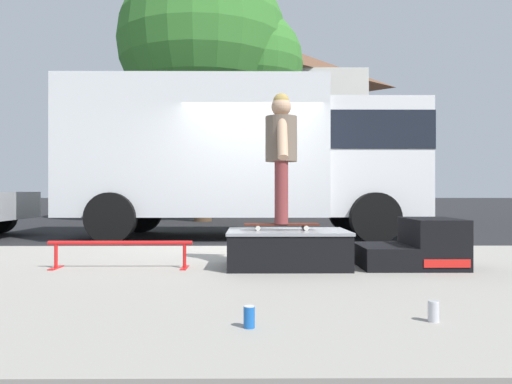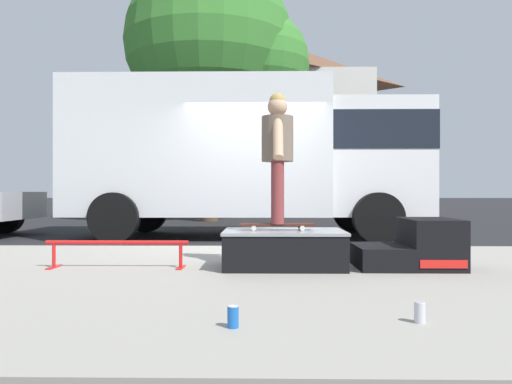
{
  "view_description": "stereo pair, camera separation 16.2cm",
  "coord_description": "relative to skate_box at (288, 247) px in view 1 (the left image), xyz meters",
  "views": [
    {
      "loc": [
        -0.0,
        -7.52,
        0.9
      ],
      "look_at": [
        0.05,
        -0.67,
        0.9
      ],
      "focal_mm": 33.85,
      "sensor_mm": 36.0,
      "label": 1
    },
    {
      "loc": [
        0.16,
        -7.52,
        0.9
      ],
      "look_at": [
        0.05,
        -0.67,
        0.9
      ],
      "focal_mm": 33.85,
      "sensor_mm": 36.0,
      "label": 2
    }
  ],
  "objects": [
    {
      "name": "skateboard",
      "position": [
        -0.07,
        0.01,
        0.24
      ],
      "size": [
        0.79,
        0.23,
        0.07
      ],
      "color": "#4C1E14",
      "rests_on": "skate_box"
    },
    {
      "name": "sidewalk_slab",
      "position": [
        -0.37,
        -0.51,
        -0.27
      ],
      "size": [
        50.0,
        5.0,
        0.12
      ],
      "primitive_type": "cube",
      "color": "gray",
      "rests_on": "ground"
    },
    {
      "name": "box_truck",
      "position": [
        -0.51,
        4.69,
        1.37
      ],
      "size": [
        6.91,
        2.63,
        3.05
      ],
      "color": "silver",
      "rests_on": "ground"
    },
    {
      "name": "kicker_ramp",
      "position": [
        1.36,
        -0.0,
        0.0
      ],
      "size": [
        1.03,
        0.76,
        0.51
      ],
      "color": "black",
      "rests_on": "sidewalk_slab"
    },
    {
      "name": "soda_can",
      "position": [
        -0.39,
        -2.25,
        -0.14
      ],
      "size": [
        0.07,
        0.07,
        0.13
      ],
      "color": "#1959B2",
      "rests_on": "sidewalk_slab"
    },
    {
      "name": "grind_rail",
      "position": [
        -1.72,
        -0.08,
        0.01
      ],
      "size": [
        1.48,
        0.28,
        0.28
      ],
      "color": "red",
      "rests_on": "sidewalk_slab"
    },
    {
      "name": "skater_kid",
      "position": [
        -0.07,
        0.01,
        1.05
      ],
      "size": [
        0.33,
        0.7,
        1.36
      ],
      "color": "brown",
      "rests_on": "skateboard"
    },
    {
      "name": "ground_plane",
      "position": [
        -0.37,
        2.49,
        -0.33
      ],
      "size": [
        140.0,
        140.0,
        0.0
      ],
      "primitive_type": "plane",
      "color": "black"
    },
    {
      "name": "soda_can_b",
      "position": [
        0.72,
        -2.13,
        -0.14
      ],
      "size": [
        0.07,
        0.07,
        0.13
      ],
      "color": "silver",
      "rests_on": "sidewalk_slab"
    },
    {
      "name": "skate_box",
      "position": [
        0.0,
        0.0,
        0.0
      ],
      "size": [
        1.25,
        0.83,
        0.39
      ],
      "color": "black",
      "rests_on": "sidewalk_slab"
    },
    {
      "name": "house_behind",
      "position": [
        -0.12,
        18.25,
        3.92
      ],
      "size": [
        9.54,
        8.23,
        8.4
      ],
      "color": "silver",
      "rests_on": "ground"
    },
    {
      "name": "street_tree_main",
      "position": [
        -1.61,
        9.98,
        5.06
      ],
      "size": [
        5.73,
        5.21,
        8.15
      ],
      "color": "brown",
      "rests_on": "ground"
    }
  ]
}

